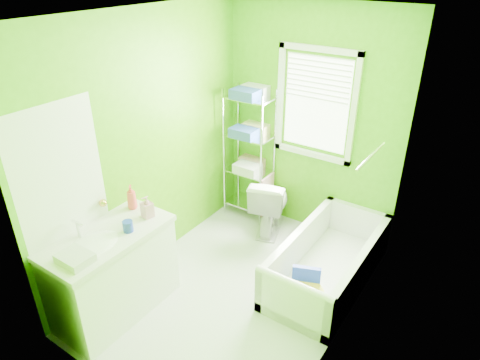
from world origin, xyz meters
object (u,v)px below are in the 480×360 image
Objects in this scene: vanity at (113,271)px; wire_shelf_unit at (251,141)px; bathtub at (326,268)px; toilet at (270,203)px.

vanity is 0.68× the size of wire_shelf_unit.
toilet is at bearing 152.66° from bathtub.
vanity is at bearing -92.75° from wire_shelf_unit.
toilet is at bearing -23.66° from wire_shelf_unit.
bathtub is 1.72m from wire_shelf_unit.
bathtub is at bearing 45.26° from vanity.
wire_shelf_unit reaches higher than toilet.
bathtub is 2.21× the size of toilet.
wire_shelf_unit is (0.10, 2.13, 0.56)m from vanity.
toilet is 2.02m from vanity.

